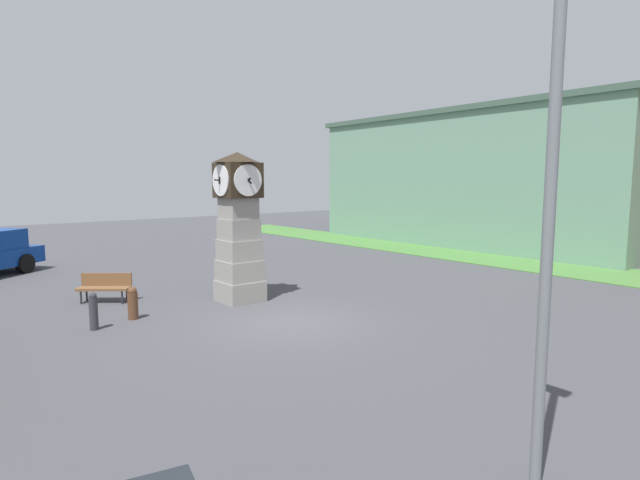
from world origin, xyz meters
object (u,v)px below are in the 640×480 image
object	(u,v)px
bollard_near_tower	(93,311)
bollard_mid_row	(133,303)
clock_tower	(239,228)
street_lamp_far_side	(551,175)
bench	(105,286)

from	to	relation	value
bollard_near_tower	bollard_mid_row	distance (m)	1.19
clock_tower	street_lamp_far_side	xyz separation A→B (m)	(10.95, -2.23, 1.55)
bollard_near_tower	street_lamp_far_side	distance (m)	11.37
clock_tower	bench	size ratio (longest dim) A/B	2.98
bench	street_lamp_far_side	size ratio (longest dim) A/B	0.23
bollard_mid_row	street_lamp_far_side	distance (m)	11.57
bench	street_lamp_far_side	xyz separation A→B (m)	(13.55, 1.15, 3.38)
bollard_near_tower	bollard_mid_row	size ratio (longest dim) A/B	1.08
bollard_near_tower	clock_tower	bearing A→B (deg)	94.30
bollard_mid_row	bench	size ratio (longest dim) A/B	0.58
clock_tower	street_lamp_far_side	size ratio (longest dim) A/B	0.69
street_lamp_far_side	bollard_near_tower	bearing A→B (deg)	-167.78
bollard_near_tower	bollard_mid_row	world-z (taller)	bollard_near_tower
clock_tower	bollard_mid_row	world-z (taller)	clock_tower
bollard_near_tower	bench	bearing A→B (deg)	158.75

